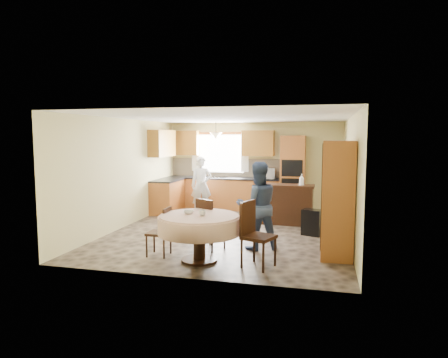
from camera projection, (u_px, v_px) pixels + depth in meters
floor at (230, 232)px, 8.81m from camera, size 5.00×6.00×0.01m
ceiling at (230, 117)px, 8.55m from camera, size 5.00×6.00×0.01m
wall_back at (254, 166)px, 11.57m from camera, size 5.00×0.02×2.50m
wall_front at (183, 195)px, 5.78m from camera, size 5.00×0.02×2.50m
wall_left at (126, 173)px, 9.28m from camera, size 0.02×6.00×2.50m
wall_right at (350, 178)px, 8.07m from camera, size 0.02×6.00×2.50m
window at (220, 153)px, 11.76m from camera, size 1.40×0.03×1.10m
curtain_left at (195, 152)px, 11.89m from camera, size 0.22×0.02×1.15m
curtain_right at (245, 152)px, 11.52m from camera, size 0.22×0.02×1.15m
base_cab_back at (223, 194)px, 11.57m from camera, size 3.30×0.60×0.88m
counter_back at (223, 178)px, 11.52m from camera, size 3.30×0.64×0.04m
base_cab_left at (168, 197)px, 11.03m from camera, size 0.60×1.20×0.88m
counter_left at (167, 180)px, 10.98m from camera, size 0.64×1.20×0.04m
backsplash at (225, 168)px, 11.77m from camera, size 3.30×0.02×0.55m
wall_cab_left at (185, 143)px, 11.84m from camera, size 0.85×0.33×0.72m
wall_cab_right at (258, 143)px, 11.31m from camera, size 0.90×0.33×0.72m
wall_cab_side at (162, 143)px, 10.91m from camera, size 0.33×1.20×0.72m
oven_tower at (293, 174)px, 11.01m from camera, size 0.66×0.62×2.12m
oven_upper at (292, 168)px, 10.69m from camera, size 0.56×0.01×0.45m
oven_lower at (292, 187)px, 10.74m from camera, size 0.56×0.01×0.45m
pendant at (216, 136)px, 11.24m from camera, size 0.36×0.36×0.18m
sideboard at (287, 206)px, 9.56m from camera, size 1.27×0.56×0.89m
space_heater at (312, 222)px, 8.47m from camera, size 0.47×0.40×0.55m
cupboard at (337, 198)px, 6.99m from camera, size 0.53×1.06×2.02m
dining_table at (199, 225)px, 6.66m from camera, size 1.38×1.38×0.79m
chair_left at (162, 229)px, 6.98m from camera, size 0.37×0.37×0.86m
chair_back at (208, 222)px, 7.34m from camera, size 0.55×0.55×0.96m
chair_right at (254, 231)px, 6.40m from camera, size 0.59×0.59×1.06m
framed_picture at (349, 153)px, 8.23m from camera, size 0.06×0.54×0.45m
microwave at (266, 173)px, 11.16m from camera, size 0.56×0.39×0.30m
person_sink at (201, 185)px, 10.81m from camera, size 0.67×0.57×1.56m
person_dining at (257, 206)px, 7.38m from camera, size 0.98×0.89×1.63m
bowl_sideboard at (271, 185)px, 9.61m from camera, size 0.30×0.30×0.06m
bottle_sideboard at (302, 181)px, 9.42m from camera, size 0.13×0.13×0.33m
cup_table at (202, 213)px, 6.57m from camera, size 0.14×0.14×0.10m
bowl_table at (189, 212)px, 6.76m from camera, size 0.22×0.22×0.05m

